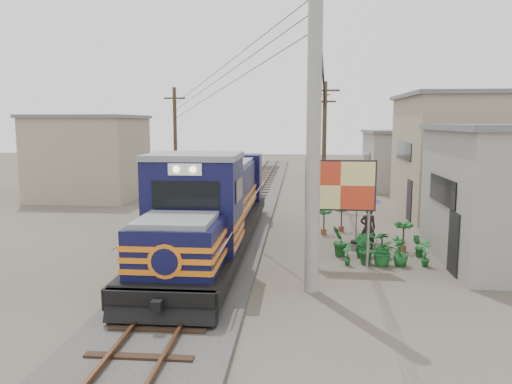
# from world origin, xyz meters

# --- Properties ---
(ground) EXTENTS (120.00, 120.00, 0.00)m
(ground) POSITION_xyz_m (0.00, 0.00, 0.00)
(ground) COLOR #473F35
(ground) RESTS_ON ground
(ballast) EXTENTS (3.60, 70.00, 0.16)m
(ballast) POSITION_xyz_m (0.00, 10.00, 0.08)
(ballast) COLOR #595651
(ballast) RESTS_ON ground
(track) EXTENTS (1.15, 70.00, 0.12)m
(track) POSITION_xyz_m (0.00, 10.00, 0.26)
(track) COLOR #51331E
(track) RESTS_ON ground
(locomotive) EXTENTS (2.75, 14.93, 3.70)m
(locomotive) POSITION_xyz_m (0.00, 3.73, 1.64)
(locomotive) COLOR black
(locomotive) RESTS_ON ground
(utility_pole_main) EXTENTS (0.40, 0.40, 10.00)m
(utility_pole_main) POSITION_xyz_m (3.50, -0.50, 5.00)
(utility_pole_main) COLOR #9E9B93
(utility_pole_main) RESTS_ON ground
(wooden_pole_mid) EXTENTS (1.60, 0.24, 7.00)m
(wooden_pole_mid) POSITION_xyz_m (4.50, 14.00, 3.68)
(wooden_pole_mid) COLOR #4C3826
(wooden_pole_mid) RESTS_ON ground
(wooden_pole_far) EXTENTS (1.60, 0.24, 7.50)m
(wooden_pole_far) POSITION_xyz_m (4.80, 28.00, 3.93)
(wooden_pole_far) COLOR #4C3826
(wooden_pole_far) RESTS_ON ground
(wooden_pole_left) EXTENTS (1.60, 0.24, 7.00)m
(wooden_pole_left) POSITION_xyz_m (-5.00, 18.00, 3.68)
(wooden_pole_left) COLOR #4C3826
(wooden_pole_left) RESTS_ON ground
(power_lines) EXTENTS (9.65, 19.00, 3.30)m
(power_lines) POSITION_xyz_m (-0.14, 8.49, 7.56)
(power_lines) COLOR black
(power_lines) RESTS_ON ground
(shophouse_mid) EXTENTS (8.40, 7.35, 6.20)m
(shophouse_mid) POSITION_xyz_m (12.50, 12.00, 3.11)
(shophouse_mid) COLOR gray
(shophouse_mid) RESTS_ON ground
(shophouse_back) EXTENTS (6.30, 6.30, 4.20)m
(shophouse_back) POSITION_xyz_m (11.00, 22.00, 2.11)
(shophouse_back) COLOR gray
(shophouse_back) RESTS_ON ground
(shophouse_left) EXTENTS (6.30, 6.30, 5.20)m
(shophouse_left) POSITION_xyz_m (-10.00, 16.00, 2.61)
(shophouse_left) COLOR gray
(shophouse_left) RESTS_ON ground
(billboard) EXTENTS (2.30, 0.22, 3.56)m
(billboard) POSITION_xyz_m (4.47, 2.13, 2.63)
(billboard) COLOR #99999E
(billboard) RESTS_ON ground
(market_umbrella) EXTENTS (2.60, 2.60, 2.18)m
(market_umbrella) POSITION_xyz_m (5.40, 5.38, 1.92)
(market_umbrella) COLOR black
(market_umbrella) RESTS_ON ground
(vendor) EXTENTS (0.64, 0.46, 1.65)m
(vendor) POSITION_xyz_m (5.73, 4.41, 0.82)
(vendor) COLOR black
(vendor) RESTS_ON ground
(plant_nursery) EXTENTS (3.37, 2.03, 1.12)m
(plant_nursery) POSITION_xyz_m (5.79, 2.79, 0.48)
(plant_nursery) COLOR #1A5D24
(plant_nursery) RESTS_ON ground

